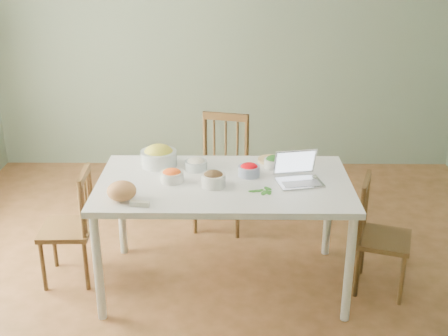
{
  "coord_description": "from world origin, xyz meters",
  "views": [
    {
      "loc": [
        0.04,
        -3.65,
        2.45
      ],
      "look_at": [
        0.0,
        0.07,
        0.93
      ],
      "focal_mm": 46.55,
      "sensor_mm": 36.0,
      "label": 1
    }
  ],
  "objects_px": {
    "chair_far": "(221,175)",
    "chair_left": "(66,226)",
    "laptop": "(301,170)",
    "dining_table": "(224,234)",
    "chair_right": "(385,237)",
    "bowl_squash": "(159,156)",
    "bread_boule": "(122,191)"
  },
  "relations": [
    {
      "from": "chair_far",
      "to": "chair_left",
      "type": "distance_m",
      "value": 1.41
    },
    {
      "from": "chair_left",
      "to": "laptop",
      "type": "xyz_separation_m",
      "value": [
        1.69,
        -0.1,
        0.5
      ]
    },
    {
      "from": "dining_table",
      "to": "chair_right",
      "type": "distance_m",
      "value": 1.15
    },
    {
      "from": "bowl_squash",
      "to": "bread_boule",
      "type": "bearing_deg",
      "value": -106.06
    },
    {
      "from": "bread_boule",
      "to": "bowl_squash",
      "type": "distance_m",
      "value": 0.62
    },
    {
      "from": "dining_table",
      "to": "chair_far",
      "type": "relative_size",
      "value": 1.78
    },
    {
      "from": "chair_right",
      "to": "bread_boule",
      "type": "xyz_separation_m",
      "value": [
        -1.81,
        -0.25,
        0.46
      ]
    },
    {
      "from": "chair_right",
      "to": "bread_boule",
      "type": "height_order",
      "value": "bread_boule"
    },
    {
      "from": "chair_far",
      "to": "chair_right",
      "type": "height_order",
      "value": "chair_far"
    },
    {
      "from": "bowl_squash",
      "to": "dining_table",
      "type": "bearing_deg",
      "value": -30.89
    },
    {
      "from": "chair_far",
      "to": "chair_left",
      "type": "relative_size",
      "value": 1.14
    },
    {
      "from": "chair_far",
      "to": "chair_right",
      "type": "distance_m",
      "value": 1.53
    },
    {
      "from": "chair_left",
      "to": "bread_boule",
      "type": "bearing_deg",
      "value": 51.72
    },
    {
      "from": "dining_table",
      "to": "chair_far",
      "type": "height_order",
      "value": "chair_far"
    },
    {
      "from": "dining_table",
      "to": "bowl_squash",
      "type": "distance_m",
      "value": 0.75
    },
    {
      "from": "bowl_squash",
      "to": "chair_far",
      "type": "bearing_deg",
      "value": 53.95
    },
    {
      "from": "chair_right",
      "to": "bowl_squash",
      "type": "relative_size",
      "value": 3.2
    },
    {
      "from": "chair_left",
      "to": "chair_right",
      "type": "xyz_separation_m",
      "value": [
        2.31,
        -0.12,
        -0.01
      ]
    },
    {
      "from": "chair_right",
      "to": "laptop",
      "type": "bearing_deg",
      "value": 106.18
    },
    {
      "from": "chair_far",
      "to": "chair_right",
      "type": "xyz_separation_m",
      "value": [
        1.19,
        -0.97,
        -0.07
      ]
    },
    {
      "from": "dining_table",
      "to": "chair_left",
      "type": "distance_m",
      "value": 1.17
    },
    {
      "from": "chair_left",
      "to": "laptop",
      "type": "bearing_deg",
      "value": 84.61
    },
    {
      "from": "bowl_squash",
      "to": "chair_left",
      "type": "bearing_deg",
      "value": -161.1
    },
    {
      "from": "chair_far",
      "to": "bowl_squash",
      "type": "distance_m",
      "value": 0.87
    },
    {
      "from": "dining_table",
      "to": "chair_right",
      "type": "height_order",
      "value": "chair_right"
    },
    {
      "from": "bowl_squash",
      "to": "laptop",
      "type": "bearing_deg",
      "value": -17.9
    },
    {
      "from": "chair_far",
      "to": "bowl_squash",
      "type": "height_order",
      "value": "chair_far"
    },
    {
      "from": "chair_far",
      "to": "dining_table",
      "type": "bearing_deg",
      "value": -74.88
    },
    {
      "from": "chair_left",
      "to": "chair_right",
      "type": "height_order",
      "value": "chair_left"
    },
    {
      "from": "dining_table",
      "to": "bowl_squash",
      "type": "height_order",
      "value": "bowl_squash"
    },
    {
      "from": "bowl_squash",
      "to": "laptop",
      "type": "relative_size",
      "value": 0.89
    },
    {
      "from": "chair_far",
      "to": "bowl_squash",
      "type": "relative_size",
      "value": 3.72
    }
  ]
}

